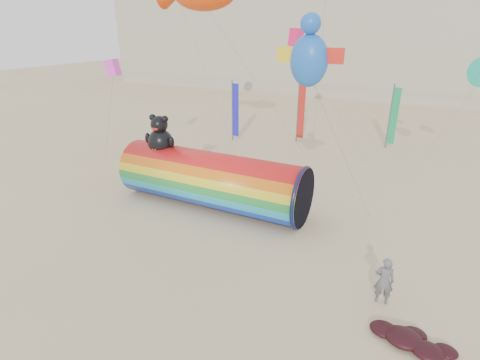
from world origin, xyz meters
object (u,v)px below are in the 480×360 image
at_px(windsock_assembly, 212,178).
at_px(hotel_building, 299,19).
at_px(kite_handler, 384,281).
at_px(fabric_bundle, 410,340).

bearing_deg(windsock_assembly, hotel_building, 103.20).
relative_size(kite_handler, fabric_bundle, 0.71).
relative_size(windsock_assembly, kite_handler, 5.66).
height_order(hotel_building, windsock_assembly, hotel_building).
distance_m(kite_handler, fabric_bundle, 2.13).
relative_size(hotel_building, windsock_assembly, 5.72).
xyz_separation_m(windsock_assembly, fabric_bundle, (10.69, -5.73, -1.44)).
bearing_deg(kite_handler, windsock_assembly, -31.64).
distance_m(hotel_building, kite_handler, 52.13).
xyz_separation_m(hotel_building, fabric_bundle, (20.84, -48.99, -10.14)).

